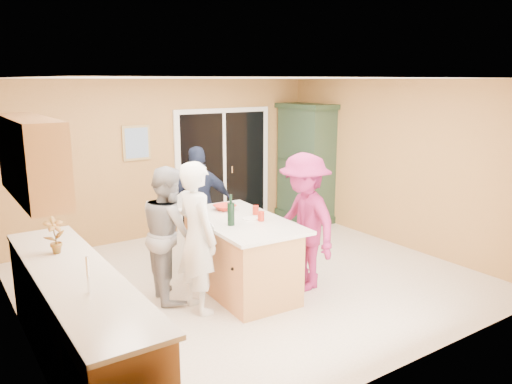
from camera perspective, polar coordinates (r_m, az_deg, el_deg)
floor at (r=6.71m, az=-0.59°, el=-9.95°), size 5.50×5.50×0.00m
ceiling at (r=6.19m, az=-0.65°, el=12.86°), size 5.50×5.00×0.10m
wall_back at (r=8.49m, az=-9.98°, el=3.81°), size 5.50×0.10×2.60m
wall_front at (r=4.51m, az=17.20°, el=-4.38°), size 5.50×0.10×2.60m
wall_left at (r=5.37m, az=-25.97°, el=-2.44°), size 0.10×5.00×2.60m
wall_right at (r=8.14m, az=15.78°, el=3.15°), size 0.10×5.00×2.60m
left_cabinet_run at (r=4.73m, az=-19.27°, el=-14.69°), size 0.65×3.05×1.24m
upper_cabinets at (r=5.09m, az=-24.32°, el=3.59°), size 0.35×1.60×0.75m
sliding_door at (r=8.97m, az=-3.69°, el=2.83°), size 1.90×0.07×2.10m
framed_picture at (r=8.22m, az=-13.50°, el=5.48°), size 0.46×0.04×0.56m
kitchen_island at (r=6.22m, az=-1.77°, el=-7.49°), size 1.06×1.82×0.93m
green_hutch at (r=9.33m, az=5.74°, el=3.20°), size 0.62×1.18×2.16m
woman_white at (r=5.62m, az=-6.73°, el=-5.18°), size 0.44×0.65×1.73m
woman_grey at (r=6.03m, az=-9.86°, el=-4.65°), size 0.73×0.87×1.61m
woman_navy at (r=7.11m, az=-6.51°, el=-1.54°), size 1.07×0.69×1.69m
woman_magenta at (r=6.23m, az=5.52°, el=-3.41°), size 0.71×1.15×1.72m
serving_bowl at (r=6.49m, az=-3.61°, el=-1.76°), size 0.31×0.31×0.07m
tulip_vase at (r=5.18m, az=-22.02°, el=-4.62°), size 0.21×0.15×0.37m
tumbler_near at (r=6.25m, az=-0.05°, el=-2.09°), size 0.10×0.10×0.11m
tumbler_far at (r=5.97m, az=0.57°, el=-2.77°), size 0.08×0.08×0.12m
wine_bottle at (r=5.78m, az=-2.88°, el=-2.45°), size 0.08×0.08×0.36m
white_plate at (r=6.05m, az=-0.68°, el=-3.07°), size 0.24×0.24×0.01m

